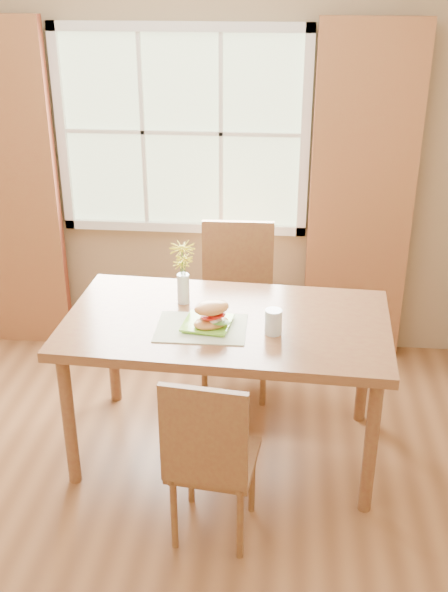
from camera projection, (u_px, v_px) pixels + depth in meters
name	position (u px, v px, depth m)	size (l,w,h in m)	color
room	(113.00, 270.00, 2.77)	(4.24, 3.84, 2.74)	brown
window	(182.00, 132.00, 4.39)	(1.62, 0.06, 1.32)	#ABBE90
curtain_left	(10.00, 192.00, 4.58)	(0.65, 0.08, 2.20)	maroon
curtain_right	(361.00, 203.00, 4.38)	(0.65, 0.08, 2.20)	maroon
dining_table	(227.00, 334.00, 3.59)	(1.71, 1.01, 0.81)	brown
chair_near	(210.00, 454.00, 3.06)	(0.42, 0.42, 0.91)	brown
chair_far	(237.00, 300.00, 4.29)	(0.45, 0.45, 1.06)	brown
placemat	(201.00, 328.00, 3.46)	(0.45, 0.33, 0.01)	beige
plate	(207.00, 324.00, 3.48)	(0.23, 0.23, 0.01)	#7ED034
croissant_sandwich	(211.00, 315.00, 3.41)	(0.22, 0.20, 0.14)	#DB924A
water_glass	(273.00, 322.00, 3.39)	(0.09, 0.09, 0.13)	silver
flower_vase	(183.00, 268.00, 3.65)	(0.14, 0.14, 0.34)	silver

